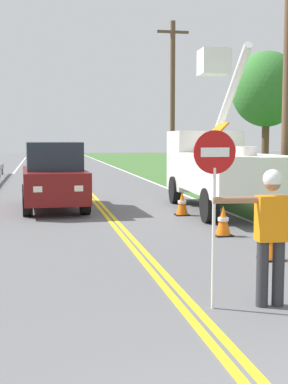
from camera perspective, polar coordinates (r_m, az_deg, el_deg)
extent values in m
cube|color=yellow|center=(22.80, -6.30, 0.13)|extent=(0.11, 110.00, 0.01)
cube|color=yellow|center=(22.82, -5.85, 0.14)|extent=(0.11, 110.00, 0.01)
cube|color=silver|center=(23.38, 2.75, 0.30)|extent=(0.12, 110.00, 0.01)
cylinder|color=#2D2D33|center=(7.43, 14.05, -8.37)|extent=(0.16, 0.16, 0.88)
cylinder|color=#2D2D33|center=(7.35, 12.44, -8.48)|extent=(0.16, 0.16, 0.88)
cube|color=orange|center=(7.25, 13.39, -2.74)|extent=(0.41, 0.26, 0.60)
cylinder|color=#996B4C|center=(7.05, 9.64, -0.85)|extent=(0.60, 0.12, 0.09)
sphere|color=#996B4C|center=(7.20, 13.48, 0.97)|extent=(0.22, 0.22, 0.22)
sphere|color=white|center=(7.19, 13.49, 1.36)|extent=(0.25, 0.25, 0.25)
cylinder|color=silver|center=(7.05, 7.39, -4.97)|extent=(0.04, 0.04, 1.85)
cylinder|color=#B71414|center=(6.93, 7.51, 4.21)|extent=(0.56, 0.03, 0.56)
cube|color=white|center=(6.91, 7.55, 4.21)|extent=(0.38, 0.01, 0.12)
cube|color=white|center=(15.45, 9.65, 1.90)|extent=(2.48, 4.69, 1.10)
cube|color=white|center=(18.74, 6.36, 3.38)|extent=(2.28, 2.18, 2.00)
cube|color=#1E2833|center=(19.73, 5.59, 4.38)|extent=(1.98, 0.14, 0.90)
cylinder|color=silver|center=(14.55, 10.83, 4.28)|extent=(0.56, 0.56, 0.24)
cylinder|color=silver|center=(16.13, 8.97, 9.60)|extent=(0.37, 3.43, 2.82)
cube|color=white|center=(17.83, 7.41, 13.51)|extent=(0.93, 0.93, 0.80)
cube|color=orange|center=(13.35, 7.32, 6.06)|extent=(0.62, 0.82, 0.59)
cylinder|color=black|center=(18.38, 3.38, 0.23)|extent=(0.36, 0.93, 0.92)
cylinder|color=black|center=(18.91, 9.50, 0.32)|extent=(0.36, 0.93, 0.92)
cylinder|color=black|center=(14.24, 6.96, -1.42)|extent=(0.36, 0.93, 0.92)
cylinder|color=black|center=(14.92, 14.60, -1.24)|extent=(0.36, 0.93, 0.92)
cube|color=maroon|center=(17.05, -9.59, 0.87)|extent=(2.01, 4.66, 0.92)
cube|color=#1E2833|center=(17.00, -9.64, 3.83)|extent=(1.72, 2.91, 0.84)
cube|color=#EAEACC|center=(14.83, -6.95, 0.38)|extent=(0.24, 0.07, 0.16)
cube|color=#EAEACC|center=(14.76, -11.21, 0.29)|extent=(0.24, 0.07, 0.16)
cylinder|color=black|center=(15.76, -6.28, -1.16)|extent=(0.30, 0.69, 0.68)
cylinder|color=black|center=(15.65, -12.25, -1.30)|extent=(0.30, 0.69, 0.68)
cylinder|color=black|center=(18.57, -7.30, -0.12)|extent=(0.30, 0.69, 0.68)
cylinder|color=black|center=(18.49, -12.36, -0.23)|extent=(0.30, 0.69, 0.68)
cylinder|color=brown|center=(16.96, 14.99, 11.81)|extent=(0.28, 0.28, 8.15)
cylinder|color=brown|center=(30.84, 3.05, 9.73)|extent=(0.28, 0.28, 8.72)
cube|color=brown|center=(31.33, 3.08, 16.61)|extent=(1.80, 0.14, 0.14)
cone|color=orange|center=(10.14, 13.33, -5.08)|extent=(0.36, 0.36, 0.70)
cylinder|color=white|center=(10.13, 13.34, -4.89)|extent=(0.25, 0.25, 0.08)
cube|color=black|center=(10.21, 13.29, -6.93)|extent=(0.40, 0.40, 0.03)
cone|color=orange|center=(12.39, 8.41, -3.03)|extent=(0.36, 0.36, 0.70)
cylinder|color=white|center=(12.38, 8.41, -2.87)|extent=(0.25, 0.25, 0.08)
cube|color=black|center=(12.44, 8.38, -4.56)|extent=(0.40, 0.40, 0.03)
cone|color=orange|center=(15.54, 4.06, -1.20)|extent=(0.36, 0.36, 0.70)
cylinder|color=white|center=(15.54, 4.07, -1.07)|extent=(0.25, 0.25, 0.08)
cube|color=black|center=(15.58, 4.06, -2.42)|extent=(0.40, 0.40, 0.03)
cube|color=#4C4C51|center=(33.53, -14.81, 2.24)|extent=(0.10, 0.10, 0.55)
cylinder|color=brown|center=(23.83, 12.72, 3.87)|extent=(0.32, 0.32, 3.00)
ellipsoid|color=#33752D|center=(23.90, 12.87, 10.59)|extent=(3.00, 3.00, 3.20)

